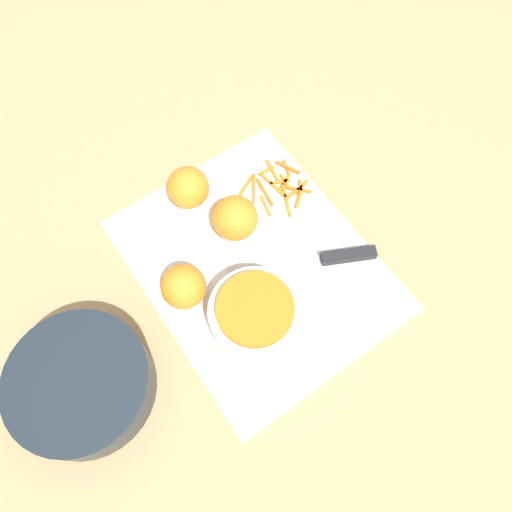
# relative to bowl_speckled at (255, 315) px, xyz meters

# --- Properties ---
(ground_plane) EXTENTS (4.00, 4.00, 0.00)m
(ground_plane) POSITION_rel_bowl_speckled_xyz_m (0.08, -0.06, -0.04)
(ground_plane) COLOR tan
(cutting_board) EXTENTS (0.44, 0.36, 0.01)m
(cutting_board) POSITION_rel_bowl_speckled_xyz_m (0.08, -0.06, -0.04)
(cutting_board) COLOR silver
(cutting_board) RESTS_ON ground_plane
(bowl_speckled) EXTENTS (0.14, 0.14, 0.07)m
(bowl_speckled) POSITION_rel_bowl_speckled_xyz_m (0.00, 0.00, 0.00)
(bowl_speckled) COLOR silver
(bowl_speckled) RESTS_ON cutting_board
(bowl_dark) EXTENTS (0.21, 0.21, 0.07)m
(bowl_dark) POSITION_rel_bowl_speckled_xyz_m (0.06, 0.27, -0.01)
(bowl_dark) COLOR #1E2833
(bowl_dark) RESTS_ON ground_plane
(knife) EXTENTS (0.13, 0.23, 0.02)m
(knife) POSITION_rel_bowl_speckled_xyz_m (0.02, -0.16, -0.03)
(knife) COLOR #232328
(knife) RESTS_ON cutting_board
(orange_left) EXTENTS (0.08, 0.08, 0.08)m
(orange_left) POSITION_rel_bowl_speckled_xyz_m (0.15, -0.07, 0.00)
(orange_left) COLOR orange
(orange_left) RESTS_ON cutting_board
(orange_right) EXTENTS (0.07, 0.07, 0.07)m
(orange_right) POSITION_rel_bowl_speckled_xyz_m (0.25, -0.04, 0.00)
(orange_right) COLOR orange
(orange_right) RESTS_ON cutting_board
(orange_back) EXTENTS (0.07, 0.07, 0.07)m
(orange_back) POSITION_rel_bowl_speckled_xyz_m (0.10, 0.07, 0.00)
(orange_back) COLOR orange
(orange_back) RESTS_ON cutting_board
(peel_pile) EXTENTS (0.12, 0.12, 0.01)m
(peel_pile) POSITION_rel_bowl_speckled_xyz_m (0.18, -0.18, -0.03)
(peel_pile) COLOR orange
(peel_pile) RESTS_ON cutting_board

